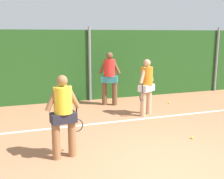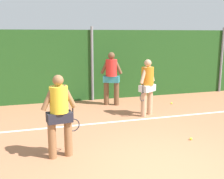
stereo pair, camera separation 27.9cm
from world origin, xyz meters
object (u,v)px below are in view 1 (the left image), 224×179
Objects in this scene: tennis_ball_4 at (169,103)px; tennis_ball_5 at (192,138)px; tennis_ball_6 at (50,105)px; player_midcourt at (146,84)px; player_backcourt_far at (110,76)px; player_foreground_near at (63,112)px.

tennis_ball_5 is (-1.27, -3.28, 0.00)m from tennis_ball_4.
tennis_ball_4 and tennis_ball_6 have the same top height.
player_backcourt_far is (-0.69, 1.57, 0.08)m from player_midcourt.
player_foreground_near reaches higher than tennis_ball_4.
tennis_ball_4 is 3.52m from tennis_ball_5.
tennis_ball_5 is at bearing -6.30° from player_foreground_near.
tennis_ball_4 is (2.14, -0.54, -1.03)m from player_backcourt_far.
tennis_ball_4 is at bearing 68.92° from tennis_ball_5.
player_backcourt_far reaches higher than tennis_ball_5.
player_foreground_near is 3.26m from tennis_ball_5.
tennis_ball_6 is (-2.76, 2.06, -0.96)m from player_midcourt.
player_backcourt_far reaches higher than player_midcourt.
player_midcourt is 26.73× the size of tennis_ball_6.
tennis_ball_4 is 1.00× the size of tennis_ball_5.
player_backcourt_far is 4.05m from tennis_ball_5.
player_backcourt_far is 28.77× the size of tennis_ball_5.
player_midcourt is 26.73× the size of tennis_ball_5.
tennis_ball_6 is (-4.21, 1.03, 0.00)m from tennis_ball_4.
tennis_ball_5 is (3.12, 0.02, -0.94)m from player_foreground_near.
player_foreground_near is at bearing 6.05° from player_midcourt.
player_backcourt_far is (2.25, 3.84, 0.10)m from player_foreground_near.
player_backcourt_far is at bearing 102.88° from tennis_ball_5.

